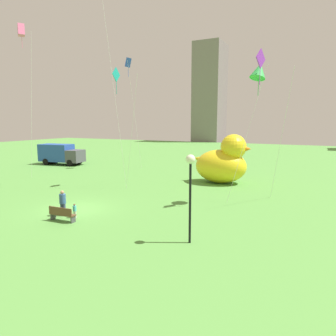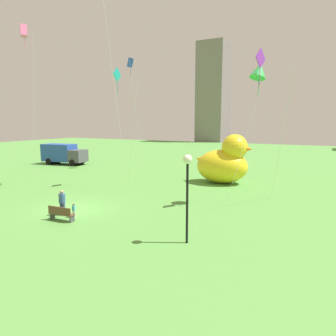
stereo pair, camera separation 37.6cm
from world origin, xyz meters
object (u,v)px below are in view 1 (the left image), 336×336
at_px(giant_inflatable_duck, 223,162).
at_px(kite_pink, 21,31).
at_px(lamppost, 190,176).
at_px(kite_teal, 117,80).
at_px(kite_green, 259,71).
at_px(person_adult, 63,202).
at_px(box_truck, 61,154).
at_px(kite_purple, 259,65).
at_px(park_bench, 62,214).
at_px(kite_blue, 128,63).
at_px(person_child, 75,210).

height_order(giant_inflatable_duck, kite_pink, kite_pink).
height_order(lamppost, kite_pink, kite_pink).
xyz_separation_m(kite_pink, kite_teal, (10.46, 1.23, -5.07)).
xyz_separation_m(lamppost, kite_green, (1.39, 9.05, 6.11)).
distance_m(person_adult, kite_teal, 12.85).
bearing_deg(person_adult, box_truck, 136.04).
bearing_deg(kite_teal, kite_purple, -6.35).
bearing_deg(lamppost, kite_purple, 79.25).
xyz_separation_m(park_bench, kite_pink, (-13.31, 8.77, 14.30)).
bearing_deg(park_bench, box_truck, 135.85).
distance_m(person_adult, giant_inflatable_duck, 16.13).
distance_m(person_adult, kite_blue, 23.45).
bearing_deg(kite_blue, box_truck, -172.71).
bearing_deg(kite_teal, kite_pink, -173.27).
relative_size(park_bench, person_child, 1.91).
bearing_deg(kite_purple, box_truck, 161.40).
distance_m(park_bench, kite_teal, 13.90).
bearing_deg(kite_blue, kite_pink, -116.14).
distance_m(person_child, kite_teal, 13.33).
relative_size(kite_teal, kite_blue, 0.78).
bearing_deg(kite_teal, lamppost, -40.99).
relative_size(person_adult, kite_pink, 0.11).
bearing_deg(person_child, kite_green, 42.67).
height_order(box_truck, kite_pink, kite_pink).
height_order(park_bench, giant_inflatable_duck, giant_inflatable_duck).
height_order(giant_inflatable_duck, kite_teal, kite_teal).
xyz_separation_m(kite_blue, kite_green, (17.59, -10.07, -3.61)).
bearing_deg(person_adult, park_bench, -48.30).
relative_size(kite_pink, kite_teal, 1.44).
height_order(park_bench, kite_pink, kite_pink).
bearing_deg(person_adult, kite_purple, 36.40).
height_order(kite_pink, kite_blue, kite_pink).
distance_m(lamppost, kite_green, 11.01).
bearing_deg(kite_blue, kite_green, -29.81).
distance_m(person_adult, lamppost, 9.29).
xyz_separation_m(park_bench, kite_blue, (-8.02, 19.55, 12.62)).
height_order(park_bench, kite_green, kite_green).
bearing_deg(kite_purple, kite_pink, 179.59).
relative_size(box_truck, kite_blue, 0.48).
relative_size(person_adult, person_child, 1.82).
relative_size(giant_inflatable_duck, kite_blue, 0.42).
relative_size(kite_teal, kite_green, 1.06).
bearing_deg(kite_purple, kite_blue, 148.34).
relative_size(lamppost, kite_teal, 0.41).
xyz_separation_m(person_adult, person_child, (0.99, -0.00, -0.41)).
bearing_deg(kite_pink, kite_green, 1.77).
height_order(box_truck, kite_purple, kite_purple).
bearing_deg(park_bench, kite_blue, 112.31).
xyz_separation_m(kite_blue, kite_purple, (17.75, -10.95, -3.39)).
bearing_deg(box_truck, kite_teal, -27.25).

